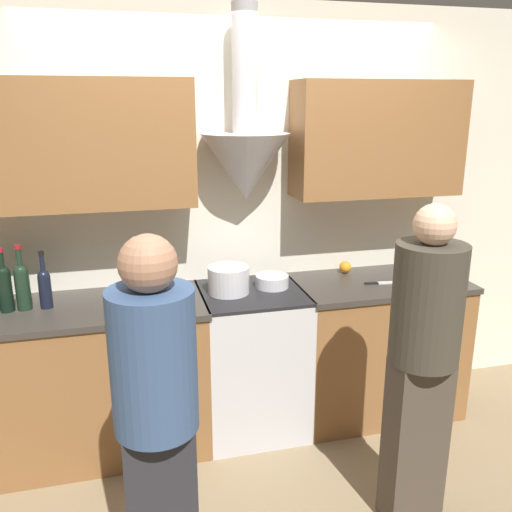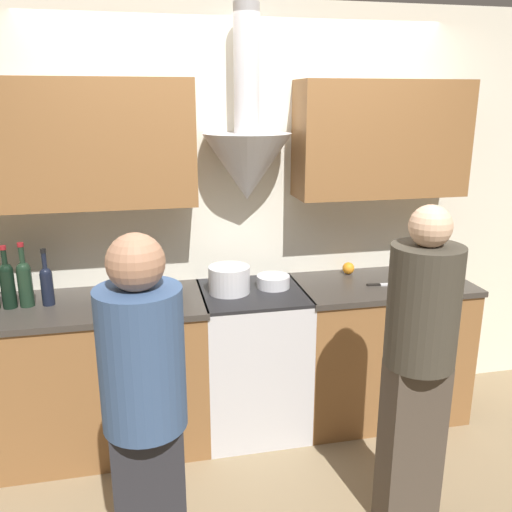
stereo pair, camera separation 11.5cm
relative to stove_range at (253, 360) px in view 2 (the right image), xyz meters
The scene contains 14 objects.
ground_plane 0.56m from the stove_range, 90.00° to the right, with size 12.00×12.00×0.00m, color #847051.
wall_back 1.03m from the stove_range, 99.21° to the left, with size 8.40×0.53×2.60m.
counter_left 0.97m from the stove_range, behind, with size 1.34×0.62×0.92m.
counter_right 0.84m from the stove_range, ahead, with size 1.09×0.62×0.92m.
stove_range is the anchor object (origin of this frame).
wine_bottle_2 1.50m from the stove_range, behind, with size 0.08×0.08×0.36m.
wine_bottle_3 1.42m from the stove_range, behind, with size 0.08×0.08×0.37m.
wine_bottle_4 1.31m from the stove_range, behind, with size 0.07×0.07×0.33m.
stock_pot 0.56m from the stove_range, behind, with size 0.25×0.25×0.16m.
mixing_bowl 0.52m from the stove_range, 17.57° to the left, with size 0.20×0.20×0.07m.
orange_fruit 0.87m from the stove_range, 15.93° to the left, with size 0.08×0.08×0.08m.
chefs_knife 0.95m from the stove_range, ahead, with size 0.23×0.06×0.01m.
person_foreground_left 1.41m from the stove_range, 119.40° to the right, with size 0.32×0.32×1.60m.
person_foreground_right 1.21m from the stove_range, 59.65° to the right, with size 0.32×0.32×1.61m.
Camera 2 is at (-0.63, -2.70, 2.04)m, focal length 38.00 mm.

